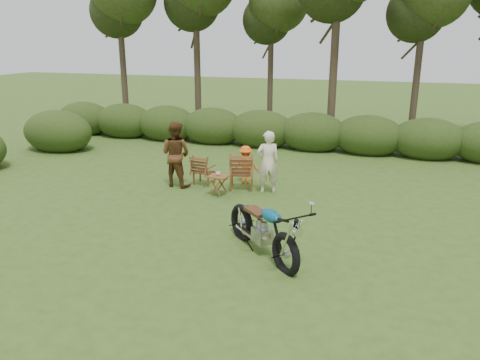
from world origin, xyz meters
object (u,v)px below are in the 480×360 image
(side_table, at_px, (219,186))
(adult_b, at_px, (177,185))
(adult_a, at_px, (267,192))
(child, at_px, (246,183))
(lawn_chair_left, at_px, (204,184))
(motorcycle, at_px, (262,253))
(lawn_chair_right, at_px, (242,188))
(cup, at_px, (218,173))

(side_table, distance_m, adult_b, 1.53)
(adult_a, xyz_separation_m, child, (-0.81, 0.62, 0.00))
(side_table, distance_m, child, 1.33)
(lawn_chair_left, height_order, adult_b, adult_b)
(motorcycle, xyz_separation_m, lawn_chair_left, (-2.78, 3.85, 0.00))
(adult_b, bearing_deg, lawn_chair_right, -161.84)
(lawn_chair_left, height_order, adult_a, adult_a)
(lawn_chair_right, relative_size, side_table, 1.91)
(lawn_chair_right, bearing_deg, lawn_chair_left, -19.01)
(motorcycle, relative_size, lawn_chair_left, 2.74)
(lawn_chair_left, xyz_separation_m, child, (1.12, 0.42, 0.00))
(side_table, relative_size, adult_b, 0.30)
(lawn_chair_left, distance_m, adult_b, 0.78)
(lawn_chair_left, relative_size, side_table, 1.57)
(side_table, relative_size, child, 0.49)
(lawn_chair_right, bearing_deg, cup, 44.03)
(lawn_chair_right, relative_size, adult_b, 0.57)
(lawn_chair_left, xyz_separation_m, side_table, (0.76, -0.84, 0.27))
(adult_a, bearing_deg, lawn_chair_left, -31.54)
(cup, height_order, child, cup)
(side_table, height_order, adult_a, adult_a)
(lawn_chair_left, bearing_deg, child, -153.78)
(cup, distance_m, child, 1.40)
(adult_b, bearing_deg, lawn_chair_left, -141.59)
(adult_a, height_order, child, adult_a)
(motorcycle, bearing_deg, lawn_chair_right, 157.32)
(cup, bearing_deg, lawn_chair_left, 132.80)
(side_table, xyz_separation_m, adult_b, (-1.44, 0.45, -0.27))
(motorcycle, distance_m, side_table, 3.64)
(motorcycle, bearing_deg, child, 155.35)
(motorcycle, bearing_deg, cup, 167.82)
(adult_b, bearing_deg, motorcycle, 143.58)
(motorcycle, height_order, side_table, motorcycle)
(adult_b, relative_size, child, 1.66)
(side_table, bearing_deg, adult_a, 28.45)
(cup, xyz_separation_m, child, (0.38, 1.21, -0.59))
(adult_a, bearing_deg, child, -62.92)
(lawn_chair_right, distance_m, adult_a, 0.78)
(motorcycle, height_order, lawn_chair_right, motorcycle)
(motorcycle, distance_m, adult_b, 4.89)
(lawn_chair_right, relative_size, child, 0.94)
(lawn_chair_right, xyz_separation_m, child, (-0.04, 0.49, 0.00))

